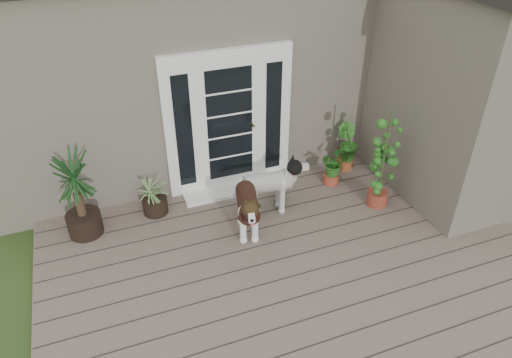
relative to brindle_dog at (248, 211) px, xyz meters
name	(u,v)px	position (x,y,z in m)	size (l,w,h in m)	color
deck	(302,277)	(0.36, -0.98, -0.42)	(6.20, 4.60, 0.12)	#6B5B4C
house_main	(203,53)	(0.36, 3.27, 1.07)	(7.40, 4.00, 3.10)	#665E54
house_wing	(459,97)	(3.26, 0.12, 1.07)	(1.60, 2.40, 3.10)	#665E54
door_unit	(229,122)	(0.16, 1.22, 0.71)	(1.90, 0.14, 2.15)	white
door_step	(235,188)	(0.16, 1.02, -0.34)	(1.60, 0.40, 0.05)	white
brindle_dog	(248,211)	(0.00, 0.00, 0.00)	(0.37, 0.87, 0.73)	#391E14
white_dog	(267,190)	(0.42, 0.34, 0.00)	(0.38, 0.88, 0.73)	silver
spider_plant	(154,194)	(-1.09, 0.89, -0.05)	(0.59, 0.59, 0.63)	#789159
yucca	(78,195)	(-2.06, 0.77, 0.26)	(0.86, 0.86, 1.25)	black
herb_a	(332,170)	(1.63, 0.67, -0.12)	(0.39, 0.39, 0.49)	#154C17
herb_b	(346,152)	(2.06, 0.99, -0.08)	(0.38, 0.38, 0.58)	#24631C
herb_c	(387,156)	(2.66, 0.72, -0.12)	(0.31, 0.31, 0.49)	#195919
sapling	(384,158)	(2.00, -0.06, 0.43)	(0.46, 0.46, 1.58)	#18561B
clog_left	(251,204)	(0.24, 0.53, -0.32)	(0.15, 0.31, 0.09)	#143315
clog_right	(280,198)	(0.70, 0.50, -0.32)	(0.15, 0.31, 0.09)	#15351E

